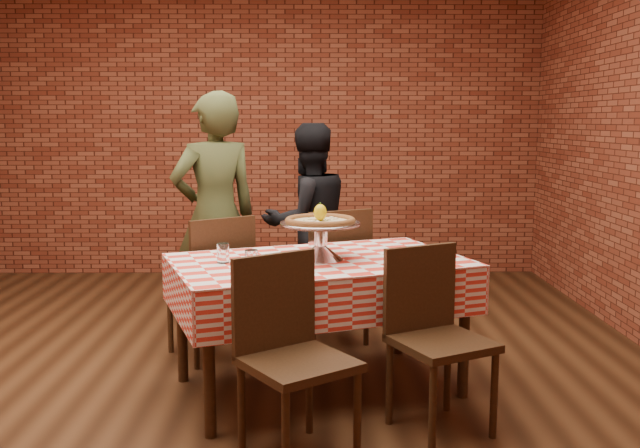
# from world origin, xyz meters

# --- Properties ---
(ground) EXTENTS (6.00, 6.00, 0.00)m
(ground) POSITION_xyz_m (0.00, 0.00, 0.00)
(ground) COLOR black
(ground) RESTS_ON ground
(back_wall) EXTENTS (5.50, 0.00, 5.50)m
(back_wall) POSITION_xyz_m (0.00, 3.00, 1.45)
(back_wall) COLOR maroon
(back_wall) RESTS_ON ground
(table) EXTENTS (1.80, 1.43, 0.75)m
(table) POSITION_xyz_m (0.55, -0.09, 0.38)
(table) COLOR #382312
(table) RESTS_ON ground
(tablecloth) EXTENTS (1.85, 1.47, 0.27)m
(tablecloth) POSITION_xyz_m (0.55, -0.09, 0.62)
(tablecloth) COLOR red
(tablecloth) RESTS_ON table
(pizza_stand) EXTENTS (0.65, 0.65, 0.20)m
(pizza_stand) POSITION_xyz_m (0.56, -0.09, 0.86)
(pizza_stand) COLOR silver
(pizza_stand) RESTS_ON tablecloth
(pizza) EXTENTS (0.55, 0.55, 0.03)m
(pizza) POSITION_xyz_m (0.56, -0.09, 0.97)
(pizza) COLOR beige
(pizza) RESTS_ON pizza_stand
(lemon) EXTENTS (0.10, 0.10, 0.09)m
(lemon) POSITION_xyz_m (0.56, -0.09, 1.02)
(lemon) COLOR yellow
(lemon) RESTS_ON pizza
(water_glass_left) EXTENTS (0.09, 0.09, 0.11)m
(water_glass_left) POSITION_xyz_m (0.20, -0.38, 0.81)
(water_glass_left) COLOR white
(water_glass_left) RESTS_ON tablecloth
(water_glass_right) EXTENTS (0.09, 0.09, 0.11)m
(water_glass_right) POSITION_xyz_m (0.03, -0.18, 0.81)
(water_glass_right) COLOR white
(water_glass_right) RESTS_ON tablecloth
(side_plate) EXTENTS (0.18, 0.18, 0.01)m
(side_plate) POSITION_xyz_m (1.06, -0.00, 0.76)
(side_plate) COLOR white
(side_plate) RESTS_ON tablecloth
(sweetener_packet_a) EXTENTS (0.06, 0.06, 0.00)m
(sweetener_packet_a) POSITION_xyz_m (1.12, -0.09, 0.76)
(sweetener_packet_a) COLOR white
(sweetener_packet_a) RESTS_ON tablecloth
(sweetener_packet_b) EXTENTS (0.06, 0.05, 0.00)m
(sweetener_packet_b) POSITION_xyz_m (1.21, 0.04, 0.76)
(sweetener_packet_b) COLOR white
(sweetener_packet_b) RESTS_ON tablecloth
(condiment_caddy) EXTENTS (0.11, 0.11, 0.13)m
(condiment_caddy) POSITION_xyz_m (0.55, 0.21, 0.82)
(condiment_caddy) COLOR silver
(condiment_caddy) RESTS_ON tablecloth
(chair_near_left) EXTENTS (0.61, 0.61, 0.92)m
(chair_near_left) POSITION_xyz_m (0.45, -0.92, 0.46)
(chair_near_left) COLOR #382312
(chair_near_left) RESTS_ON ground
(chair_near_right) EXTENTS (0.57, 0.57, 0.90)m
(chair_near_right) POSITION_xyz_m (1.15, -0.64, 0.45)
(chair_near_right) COLOR #382312
(chair_near_right) RESTS_ON ground
(chair_far_left) EXTENTS (0.62, 0.62, 0.93)m
(chair_far_left) POSITION_xyz_m (-0.15, 0.51, 0.46)
(chair_far_left) COLOR #382312
(chair_far_left) RESTS_ON ground
(chair_far_right) EXTENTS (0.61, 0.61, 0.94)m
(chair_far_right) POSITION_xyz_m (0.62, 0.79, 0.47)
(chair_far_right) COLOR #382312
(chair_far_right) RESTS_ON ground
(diner_olive) EXTENTS (0.75, 0.66, 1.72)m
(diner_olive) POSITION_xyz_m (-0.17, 0.93, 0.86)
(diner_olive) COLOR #3F4524
(diner_olive) RESTS_ON ground
(diner_black) EXTENTS (0.91, 0.84, 1.51)m
(diner_black) POSITION_xyz_m (0.48, 1.33, 0.75)
(diner_black) COLOR black
(diner_black) RESTS_ON ground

